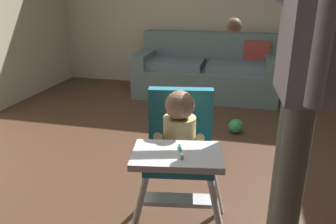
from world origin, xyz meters
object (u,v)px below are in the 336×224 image
Objects in this scene: couch at (207,72)px; high_chair at (179,142)px; adult_standing at (300,87)px; toy_ball at (236,126)px.

high_chair reaches higher than couch.
toy_ball is (-0.31, 1.68, -0.90)m from adult_standing.
couch is 13.09× the size of toy_ball.
high_chair is at bearing 4.20° from couch.
couch is 3.05m from high_chair.
toy_ball is at bearing 20.06° from couch.
high_chair is 0.66m from adult_standing.
adult_standing reaches higher than couch.
couch is at bearing 110.06° from toy_ball.
toy_ball is at bearing -83.06° from adult_standing.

